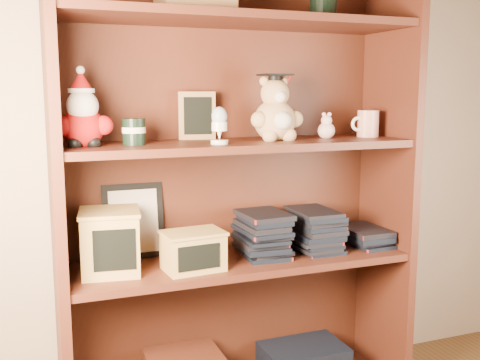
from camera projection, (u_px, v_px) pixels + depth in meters
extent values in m
cube|color=tan|center=(268.00, 53.00, 2.05)|extent=(3.00, 0.04, 2.50)
cube|color=#4E2316|center=(56.00, 198.00, 1.67)|extent=(0.03, 0.35, 1.60)
cube|color=#4E2316|center=(387.00, 177.00, 2.08)|extent=(0.03, 0.35, 1.60)
cube|color=#492013|center=(224.00, 179.00, 2.03)|extent=(1.20, 0.02, 1.60)
cube|color=#4E2316|center=(240.00, 20.00, 1.79)|extent=(1.14, 0.33, 0.02)
cylinder|color=black|center=(323.00, 3.00, 1.89)|extent=(0.09, 0.09, 0.11)
cube|color=#4E2316|center=(240.00, 262.00, 1.91)|extent=(1.14, 0.33, 0.02)
cube|color=#4E2316|center=(240.00, 145.00, 1.85)|extent=(1.14, 0.33, 0.02)
sphere|color=#A50F0F|center=(83.00, 127.00, 1.67)|extent=(0.12, 0.12, 0.12)
sphere|color=#A50F0F|center=(63.00, 126.00, 1.62)|extent=(0.06, 0.06, 0.06)
sphere|color=#A50F0F|center=(103.00, 125.00, 1.67)|extent=(0.06, 0.06, 0.06)
sphere|color=black|center=(75.00, 143.00, 1.63)|extent=(0.04, 0.04, 0.04)
sphere|color=black|center=(94.00, 143.00, 1.65)|extent=(0.04, 0.04, 0.04)
sphere|color=white|center=(83.00, 106.00, 1.64)|extent=(0.09, 0.09, 0.09)
sphere|color=#D8B293|center=(82.00, 99.00, 1.65)|extent=(0.07, 0.07, 0.07)
cone|color=#A50F0F|center=(81.00, 81.00, 1.64)|extent=(0.07, 0.07, 0.06)
sphere|color=white|center=(80.00, 70.00, 1.64)|extent=(0.02, 0.02, 0.02)
cylinder|color=white|center=(81.00, 91.00, 1.65)|extent=(0.08, 0.08, 0.01)
cylinder|color=black|center=(134.00, 132.00, 1.72)|extent=(0.07, 0.07, 0.08)
cylinder|color=beige|center=(134.00, 130.00, 1.72)|extent=(0.07, 0.07, 0.02)
cube|color=#9E7547|center=(197.00, 116.00, 1.90)|extent=(0.13, 0.03, 0.16)
cube|color=black|center=(198.00, 116.00, 1.89)|extent=(0.09, 0.02, 0.13)
cube|color=#9E7547|center=(195.00, 135.00, 1.94)|extent=(0.06, 0.06, 0.01)
cylinder|color=white|center=(219.00, 142.00, 1.75)|extent=(0.05, 0.05, 0.01)
cone|color=white|center=(219.00, 134.00, 1.74)|extent=(0.02, 0.02, 0.04)
cylinder|color=white|center=(219.00, 126.00, 1.74)|extent=(0.05, 0.05, 0.03)
ellipsoid|color=#A7B5CB|center=(219.00, 116.00, 1.73)|extent=(0.05, 0.05, 0.06)
sphere|color=tan|center=(275.00, 121.00, 1.88)|extent=(0.14, 0.14, 0.14)
sphere|color=white|center=(282.00, 121.00, 1.83)|extent=(0.06, 0.06, 0.06)
sphere|color=tan|center=(259.00, 120.00, 1.84)|extent=(0.06, 0.06, 0.06)
sphere|color=tan|center=(295.00, 119.00, 1.89)|extent=(0.06, 0.06, 0.06)
sphere|color=tan|center=(270.00, 136.00, 1.84)|extent=(0.05, 0.05, 0.05)
sphere|color=tan|center=(289.00, 135.00, 1.87)|extent=(0.05, 0.05, 0.05)
sphere|color=tan|center=(275.00, 93.00, 1.87)|extent=(0.10, 0.10, 0.10)
sphere|color=white|center=(280.00, 97.00, 1.83)|extent=(0.04, 0.04, 0.04)
sphere|color=tan|center=(264.00, 81.00, 1.86)|extent=(0.03, 0.03, 0.03)
sphere|color=tan|center=(283.00, 81.00, 1.89)|extent=(0.03, 0.03, 0.03)
cylinder|color=black|center=(275.00, 78.00, 1.86)|extent=(0.04, 0.04, 0.02)
cube|color=black|center=(275.00, 75.00, 1.86)|extent=(0.10, 0.10, 0.01)
cylinder|color=#A50F0F|center=(290.00, 78.00, 1.86)|extent=(0.00, 0.05, 0.03)
sphere|color=beige|center=(326.00, 131.00, 1.96)|extent=(0.06, 0.06, 0.06)
sphere|color=beige|center=(327.00, 121.00, 1.95)|extent=(0.04, 0.04, 0.04)
sphere|color=beige|center=(324.00, 114.00, 1.95)|extent=(0.01, 0.01, 0.01)
sphere|color=beige|center=(329.00, 114.00, 1.95)|extent=(0.01, 0.01, 0.01)
cylinder|color=silver|center=(368.00, 124.00, 2.02)|extent=(0.08, 0.08, 0.10)
torus|color=white|center=(358.00, 124.00, 2.00)|extent=(0.05, 0.01, 0.05)
cube|color=black|center=(133.00, 221.00, 1.90)|extent=(0.20, 0.05, 0.25)
cube|color=beige|center=(134.00, 222.00, 1.89)|extent=(0.16, 0.03, 0.21)
cube|color=tan|center=(110.00, 243.00, 1.74)|extent=(0.19, 0.19, 0.19)
cube|color=black|center=(115.00, 250.00, 1.66)|extent=(0.12, 0.02, 0.13)
cube|color=tan|center=(109.00, 212.00, 1.73)|extent=(0.21, 0.21, 0.01)
cube|color=tan|center=(193.00, 252.00, 1.78)|extent=(0.19, 0.14, 0.12)
cube|color=black|center=(199.00, 257.00, 1.72)|extent=(0.14, 0.02, 0.08)
cube|color=tan|center=(193.00, 233.00, 1.77)|extent=(0.20, 0.15, 0.01)
cube|color=black|center=(262.00, 253.00, 1.94)|extent=(0.14, 0.20, 0.02)
cube|color=black|center=(262.00, 249.00, 1.94)|extent=(0.14, 0.20, 0.02)
cube|color=black|center=(262.00, 244.00, 1.94)|extent=(0.14, 0.20, 0.02)
cube|color=black|center=(262.00, 240.00, 1.93)|extent=(0.14, 0.20, 0.02)
cube|color=black|center=(262.00, 235.00, 1.93)|extent=(0.14, 0.20, 0.02)
cube|color=black|center=(262.00, 231.00, 1.93)|extent=(0.14, 0.20, 0.02)
cube|color=black|center=(262.00, 226.00, 1.93)|extent=(0.14, 0.20, 0.02)
cube|color=black|center=(262.00, 222.00, 1.92)|extent=(0.14, 0.20, 0.02)
cube|color=black|center=(262.00, 217.00, 1.92)|extent=(0.14, 0.20, 0.02)
cube|color=black|center=(262.00, 213.00, 1.92)|extent=(0.14, 0.20, 0.02)
cube|color=black|center=(314.00, 248.00, 2.01)|extent=(0.14, 0.20, 0.02)
cube|color=black|center=(314.00, 243.00, 2.01)|extent=(0.14, 0.20, 0.02)
cube|color=black|center=(314.00, 239.00, 2.01)|extent=(0.14, 0.20, 0.02)
cube|color=black|center=(314.00, 235.00, 2.00)|extent=(0.14, 0.20, 0.02)
cube|color=black|center=(314.00, 230.00, 2.00)|extent=(0.14, 0.20, 0.02)
cube|color=black|center=(314.00, 226.00, 2.00)|extent=(0.14, 0.20, 0.02)
cube|color=black|center=(314.00, 222.00, 2.00)|extent=(0.14, 0.20, 0.02)
cube|color=black|center=(315.00, 217.00, 1.99)|extent=(0.14, 0.20, 0.02)
cube|color=black|center=(315.00, 213.00, 1.99)|extent=(0.14, 0.20, 0.02)
cube|color=black|center=(315.00, 208.00, 1.99)|extent=(0.14, 0.20, 0.02)
cube|color=black|center=(365.00, 242.00, 2.09)|extent=(0.14, 0.20, 0.02)
cube|color=black|center=(365.00, 238.00, 2.08)|extent=(0.14, 0.20, 0.02)
cube|color=black|center=(366.00, 234.00, 2.08)|extent=(0.14, 0.20, 0.02)
cube|color=black|center=(366.00, 229.00, 2.08)|extent=(0.14, 0.20, 0.02)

